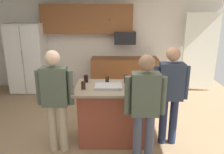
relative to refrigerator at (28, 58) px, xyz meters
The scene contains 19 objects.
floor 3.24m from the refrigerator, 49.98° to the right, with size 7.04×7.04×0.00m, color #937A5B.
back_wall 2.08m from the refrigerator, 11.81° to the left, with size 6.40×0.10×2.60m, color white.
french_door_window_panel 4.60m from the refrigerator, ahead, with size 0.90×0.06×2.00m, color white.
cabinet_run_upper 1.90m from the refrigerator, ahead, with size 2.40×0.38×0.75m.
cabinet_run_lower 2.64m from the refrigerator, ahead, with size 1.80×0.63×0.90m.
refrigerator is the anchor object (origin of this frame).
microwave_over_range 2.66m from the refrigerator, ahead, with size 0.56×0.40×0.32m, color black.
kitchen_island 3.36m from the refrigerator, 46.83° to the right, with size 1.21×0.82×0.97m.
person_elder_center 4.14m from the refrigerator, 48.46° to the right, with size 0.57×0.22×1.65m.
person_guest_right 3.12m from the refrigerator, 62.78° to the right, with size 0.57×0.22×1.65m.
person_guest_by_door 4.11m from the refrigerator, 38.25° to the right, with size 0.57×0.22×1.66m.
glass_pilsner 2.87m from the refrigerator, 50.32° to the right, with size 0.07×0.07×0.13m.
tumbler_amber 3.36m from the refrigerator, 41.20° to the right, with size 0.07×0.07×0.14m.
glass_stout_tall 3.75m from the refrigerator, 43.08° to the right, with size 0.06×0.06×0.16m.
mug_blue_stoneware 3.63m from the refrigerator, 41.17° to the right, with size 0.13×0.09×0.09m.
glass_short_whisky 3.14m from the refrigerator, 54.41° to the right, with size 0.07×0.07×0.13m.
mug_ceramic_white 3.52m from the refrigerator, 40.07° to the right, with size 0.13×0.08×0.11m.
glass_dark_ale 3.16m from the refrigerator, 45.85° to the right, with size 0.06×0.06×0.13m.
serving_tray 3.33m from the refrigerator, 48.10° to the right, with size 0.44×0.30×0.04m.
Camera 1 is at (0.32, -3.63, 2.25)m, focal length 36.76 mm.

